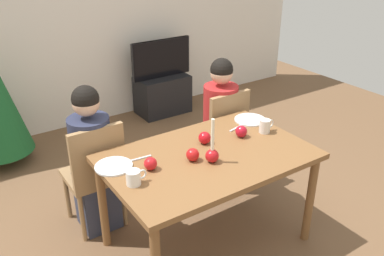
{
  "coord_description": "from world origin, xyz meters",
  "views": [
    {
      "loc": [
        -1.44,
        -1.96,
        2.13
      ],
      "look_at": [
        0.0,
        0.2,
        0.87
      ],
      "focal_mm": 38.49,
      "sensor_mm": 36.0,
      "label": 1
    }
  ],
  "objects_px": {
    "dining_table": "(208,165)",
    "tv_stand": "(163,94)",
    "apple_near_candle": "(151,164)",
    "candle_centerpiece": "(212,153)",
    "apple_by_right_mug": "(241,131)",
    "tv": "(161,58)",
    "plate_left": "(114,166)",
    "mug_right": "(265,126)",
    "mug_left": "(134,177)",
    "chair_right": "(222,132)",
    "apple_by_left_plate": "(205,138)",
    "plate_right": "(250,120)",
    "apple_far_edge": "(193,155)",
    "chair_left": "(95,171)",
    "person_right_child": "(220,124)",
    "person_left_child": "(93,162)"
  },
  "relations": [
    {
      "from": "chair_right",
      "to": "plate_right",
      "type": "bearing_deg",
      "value": -88.45
    },
    {
      "from": "mug_left",
      "to": "apple_near_candle",
      "type": "distance_m",
      "value": 0.19
    },
    {
      "from": "candle_centerpiece",
      "to": "chair_right",
      "type": "bearing_deg",
      "value": 48.04
    },
    {
      "from": "plate_right",
      "to": "apple_far_edge",
      "type": "height_order",
      "value": "apple_far_edge"
    },
    {
      "from": "plate_right",
      "to": "tv_stand",
      "type": "bearing_deg",
      "value": 80.17
    },
    {
      "from": "chair_right",
      "to": "apple_far_edge",
      "type": "bearing_deg",
      "value": -139.72
    },
    {
      "from": "apple_by_left_plate",
      "to": "plate_left",
      "type": "bearing_deg",
      "value": 174.88
    },
    {
      "from": "dining_table",
      "to": "chair_right",
      "type": "bearing_deg",
      "value": 45.76
    },
    {
      "from": "tv_stand",
      "to": "apple_near_candle",
      "type": "bearing_deg",
      "value": -121.34
    },
    {
      "from": "tv_stand",
      "to": "apple_by_left_plate",
      "type": "height_order",
      "value": "apple_by_left_plate"
    },
    {
      "from": "tv",
      "to": "plate_left",
      "type": "relative_size",
      "value": 3.24
    },
    {
      "from": "candle_centerpiece",
      "to": "mug_right",
      "type": "xyz_separation_m",
      "value": [
        0.59,
        0.13,
        -0.01
      ]
    },
    {
      "from": "tv",
      "to": "candle_centerpiece",
      "type": "relative_size",
      "value": 2.55
    },
    {
      "from": "mug_left",
      "to": "apple_by_left_plate",
      "type": "bearing_deg",
      "value": 16.28
    },
    {
      "from": "person_left_child",
      "to": "mug_right",
      "type": "height_order",
      "value": "person_left_child"
    },
    {
      "from": "chair_left",
      "to": "mug_left",
      "type": "relative_size",
      "value": 6.8
    },
    {
      "from": "candle_centerpiece",
      "to": "apple_near_candle",
      "type": "distance_m",
      "value": 0.41
    },
    {
      "from": "plate_left",
      "to": "mug_right",
      "type": "relative_size",
      "value": 1.89
    },
    {
      "from": "candle_centerpiece",
      "to": "apple_by_right_mug",
      "type": "distance_m",
      "value": 0.43
    },
    {
      "from": "dining_table",
      "to": "tv_stand",
      "type": "height_order",
      "value": "dining_table"
    },
    {
      "from": "dining_table",
      "to": "plate_left",
      "type": "height_order",
      "value": "plate_left"
    },
    {
      "from": "dining_table",
      "to": "apple_by_right_mug",
      "type": "distance_m",
      "value": 0.39
    },
    {
      "from": "apple_by_right_mug",
      "to": "person_left_child",
      "type": "bearing_deg",
      "value": 149.55
    },
    {
      "from": "candle_centerpiece",
      "to": "plate_right",
      "type": "bearing_deg",
      "value": 29.06
    },
    {
      "from": "dining_table",
      "to": "mug_right",
      "type": "height_order",
      "value": "mug_right"
    },
    {
      "from": "mug_left",
      "to": "dining_table",
      "type": "bearing_deg",
      "value": 4.36
    },
    {
      "from": "tv",
      "to": "apple_far_edge",
      "type": "relative_size",
      "value": 9.0
    },
    {
      "from": "chair_left",
      "to": "tv",
      "type": "distance_m",
      "value": 2.3
    },
    {
      "from": "mug_left",
      "to": "apple_by_right_mug",
      "type": "bearing_deg",
      "value": 7.73
    },
    {
      "from": "chair_right",
      "to": "plate_right",
      "type": "distance_m",
      "value": 0.42
    },
    {
      "from": "person_right_child",
      "to": "candle_centerpiece",
      "type": "height_order",
      "value": "person_right_child"
    },
    {
      "from": "tv_stand",
      "to": "apple_far_edge",
      "type": "distance_m",
      "value": 2.61
    },
    {
      "from": "chair_right",
      "to": "tv_stand",
      "type": "bearing_deg",
      "value": 77.92
    },
    {
      "from": "dining_table",
      "to": "mug_right",
      "type": "bearing_deg",
      "value": 4.42
    },
    {
      "from": "mug_right",
      "to": "apple_far_edge",
      "type": "height_order",
      "value": "mug_right"
    },
    {
      "from": "apple_by_right_mug",
      "to": "chair_left",
      "type": "bearing_deg",
      "value": 151.03
    },
    {
      "from": "dining_table",
      "to": "person_right_child",
      "type": "relative_size",
      "value": 1.19
    },
    {
      "from": "chair_right",
      "to": "apple_by_left_plate",
      "type": "xyz_separation_m",
      "value": [
        -0.52,
        -0.46,
        0.28
      ]
    },
    {
      "from": "plate_left",
      "to": "apple_near_candle",
      "type": "xyz_separation_m",
      "value": [
        0.18,
        -0.16,
        0.04
      ]
    },
    {
      "from": "apple_far_edge",
      "to": "chair_left",
      "type": "bearing_deg",
      "value": 126.82
    },
    {
      "from": "mug_left",
      "to": "apple_by_right_mug",
      "type": "relative_size",
      "value": 1.51
    },
    {
      "from": "dining_table",
      "to": "apple_by_left_plate",
      "type": "bearing_deg",
      "value": 63.84
    },
    {
      "from": "candle_centerpiece",
      "to": "tv",
      "type": "bearing_deg",
      "value": 67.5
    },
    {
      "from": "chair_left",
      "to": "candle_centerpiece",
      "type": "height_order",
      "value": "candle_centerpiece"
    },
    {
      "from": "apple_far_edge",
      "to": "tv",
      "type": "bearing_deg",
      "value": 64.78
    },
    {
      "from": "apple_near_candle",
      "to": "apple_by_right_mug",
      "type": "distance_m",
      "value": 0.77
    },
    {
      "from": "person_right_child",
      "to": "tv_stand",
      "type": "distance_m",
      "value": 1.73
    },
    {
      "from": "apple_by_right_mug",
      "to": "apple_far_edge",
      "type": "height_order",
      "value": "same"
    },
    {
      "from": "mug_right",
      "to": "chair_left",
      "type": "bearing_deg",
      "value": 153.75
    },
    {
      "from": "chair_right",
      "to": "apple_by_right_mug",
      "type": "relative_size",
      "value": 10.24
    }
  ]
}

